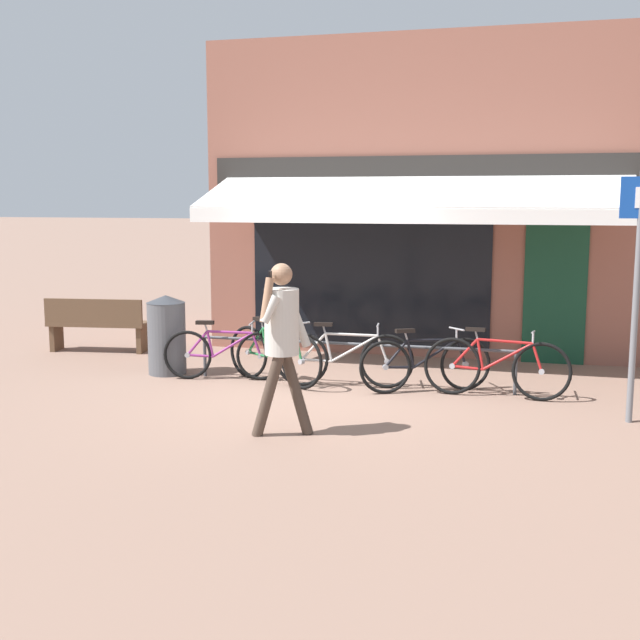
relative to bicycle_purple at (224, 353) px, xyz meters
The scene contains 12 objects.
ground_plane 1.40m from the bicycle_purple, ahead, with size 160.00×160.00×0.00m, color #846656.
shop_front 4.86m from the bicycle_purple, 58.46° to the left, with size 6.81×4.55×4.89m.
bike_rack_rail 1.77m from the bicycle_purple, ahead, with size 4.28×0.04×0.57m.
bicycle_purple is the anchor object (origin of this frame).
bicycle_green 0.73m from the bicycle_purple, ahead, with size 1.55×0.83×0.86m.
bicycle_silver 1.67m from the bicycle_purple, ahead, with size 1.81×0.55×0.85m.
bicycle_black 2.73m from the bicycle_purple, ahead, with size 1.62×0.87×0.83m.
bicycle_red 3.61m from the bicycle_purple, ahead, with size 1.81×0.52×0.88m.
pedestrian_adult 2.83m from the bicycle_purple, 55.66° to the right, with size 0.61×0.60×1.81m.
litter_bin 0.94m from the bicycle_purple, behind, with size 0.54×0.54×1.11m.
parking_sign 5.32m from the bicycle_purple, ahead, with size 0.44×0.07×2.73m.
park_bench 3.00m from the bicycle_purple, 153.55° to the left, with size 1.64×0.64×0.87m.
Camera 1 is at (2.64, -9.74, 2.45)m, focal length 45.00 mm.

